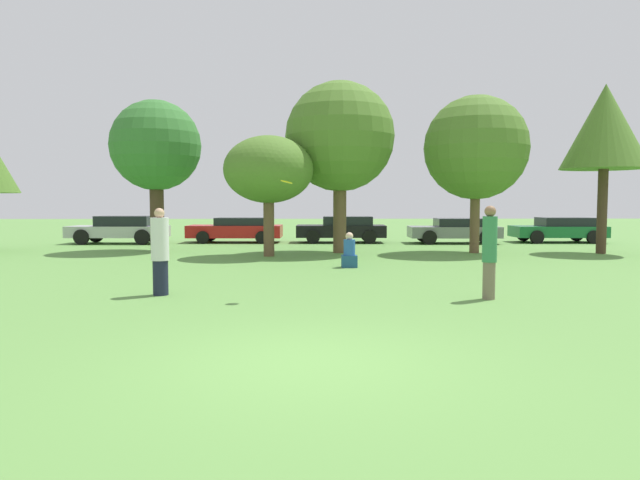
{
  "coord_description": "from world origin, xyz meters",
  "views": [
    {
      "loc": [
        -0.01,
        -7.0,
        1.99
      ],
      "look_at": [
        0.3,
        5.83,
        1.13
      ],
      "focal_mm": 32.05,
      "sensor_mm": 36.0,
      "label": 1
    }
  ],
  "objects_px": {
    "tree_1": "(156,147)",
    "tree_3": "(340,137)",
    "parked_car_silver": "(120,229)",
    "parked_car_green": "(559,229)",
    "person_thrower": "(160,252)",
    "person_catcher": "(489,251)",
    "frisbee": "(286,182)",
    "parked_car_black": "(343,229)",
    "tree_2": "(269,170)",
    "tree_4": "(476,148)",
    "parked_car_grey": "(455,230)",
    "tree_5": "(605,128)",
    "parked_car_red": "(237,229)",
    "bystander_sitting": "(349,253)"
  },
  "relations": [
    {
      "from": "tree_1",
      "to": "tree_3",
      "type": "relative_size",
      "value": 0.91
    },
    {
      "from": "parked_car_silver",
      "to": "parked_car_green",
      "type": "bearing_deg",
      "value": -177.16
    },
    {
      "from": "tree_1",
      "to": "parked_car_green",
      "type": "bearing_deg",
      "value": 13.25
    },
    {
      "from": "person_thrower",
      "to": "person_catcher",
      "type": "height_order",
      "value": "person_catcher"
    },
    {
      "from": "person_thrower",
      "to": "frisbee",
      "type": "height_order",
      "value": "frisbee"
    },
    {
      "from": "parked_car_silver",
      "to": "parked_car_black",
      "type": "height_order",
      "value": "parked_car_silver"
    },
    {
      "from": "tree_2",
      "to": "tree_3",
      "type": "height_order",
      "value": "tree_3"
    },
    {
      "from": "tree_1",
      "to": "parked_car_black",
      "type": "height_order",
      "value": "tree_1"
    },
    {
      "from": "parked_car_green",
      "to": "tree_4",
      "type": "bearing_deg",
      "value": 45.83
    },
    {
      "from": "person_catcher",
      "to": "parked_car_grey",
      "type": "bearing_deg",
      "value": -96.63
    },
    {
      "from": "parked_car_green",
      "to": "tree_1",
      "type": "bearing_deg",
      "value": 15.32
    },
    {
      "from": "tree_4",
      "to": "person_catcher",
      "type": "bearing_deg",
      "value": -104.99
    },
    {
      "from": "tree_2",
      "to": "parked_car_grey",
      "type": "xyz_separation_m",
      "value": [
        8.53,
        6.33,
        -2.49
      ]
    },
    {
      "from": "person_thrower",
      "to": "tree_5",
      "type": "xyz_separation_m",
      "value": [
        14.48,
        9.49,
        3.88
      ]
    },
    {
      "from": "tree_5",
      "to": "parked_car_black",
      "type": "bearing_deg",
      "value": 147.18
    },
    {
      "from": "parked_car_red",
      "to": "tree_1",
      "type": "bearing_deg",
      "value": 62.67
    },
    {
      "from": "tree_1",
      "to": "tree_5",
      "type": "height_order",
      "value": "tree_5"
    },
    {
      "from": "parked_car_red",
      "to": "parked_car_green",
      "type": "bearing_deg",
      "value": -179.2
    },
    {
      "from": "parked_car_red",
      "to": "tree_3",
      "type": "bearing_deg",
      "value": 131.51
    },
    {
      "from": "tree_4",
      "to": "parked_car_green",
      "type": "bearing_deg",
      "value": 43.76
    },
    {
      "from": "frisbee",
      "to": "tree_3",
      "type": "xyz_separation_m",
      "value": [
        1.71,
        10.61,
        2.09
      ]
    },
    {
      "from": "tree_4",
      "to": "parked_car_green",
      "type": "relative_size",
      "value": 1.39
    },
    {
      "from": "parked_car_silver",
      "to": "tree_5",
      "type": "bearing_deg",
      "value": 166.26
    },
    {
      "from": "bystander_sitting",
      "to": "parked_car_green",
      "type": "height_order",
      "value": "parked_car_green"
    },
    {
      "from": "person_thrower",
      "to": "bystander_sitting",
      "type": "distance_m",
      "value": 6.75
    },
    {
      "from": "bystander_sitting",
      "to": "tree_5",
      "type": "distance_m",
      "value": 11.83
    },
    {
      "from": "bystander_sitting",
      "to": "tree_5",
      "type": "relative_size",
      "value": 0.17
    },
    {
      "from": "parked_car_grey",
      "to": "bystander_sitting",
      "type": "bearing_deg",
      "value": 61.59
    },
    {
      "from": "parked_car_green",
      "to": "parked_car_black",
      "type": "bearing_deg",
      "value": 1.17
    },
    {
      "from": "parked_car_grey",
      "to": "parked_car_green",
      "type": "xyz_separation_m",
      "value": [
        5.27,
        0.49,
        0.0
      ]
    },
    {
      "from": "tree_3",
      "to": "parked_car_black",
      "type": "relative_size",
      "value": 1.52
    },
    {
      "from": "bystander_sitting",
      "to": "parked_car_green",
      "type": "distance_m",
      "value": 15.25
    },
    {
      "from": "tree_2",
      "to": "tree_4",
      "type": "relative_size",
      "value": 0.72
    },
    {
      "from": "tree_5",
      "to": "parked_car_green",
      "type": "relative_size",
      "value": 1.47
    },
    {
      "from": "tree_4",
      "to": "parked_car_grey",
      "type": "bearing_deg",
      "value": 83.38
    },
    {
      "from": "tree_2",
      "to": "parked_car_red",
      "type": "height_order",
      "value": "tree_2"
    },
    {
      "from": "frisbee",
      "to": "tree_5",
      "type": "height_order",
      "value": "tree_5"
    },
    {
      "from": "person_catcher",
      "to": "tree_2",
      "type": "height_order",
      "value": "tree_2"
    },
    {
      "from": "frisbee",
      "to": "tree_1",
      "type": "relative_size",
      "value": 0.04
    },
    {
      "from": "tree_1",
      "to": "person_thrower",
      "type": "bearing_deg",
      "value": -75.19
    },
    {
      "from": "person_thrower",
      "to": "frisbee",
      "type": "distance_m",
      "value": 3.12
    },
    {
      "from": "bystander_sitting",
      "to": "parked_car_green",
      "type": "relative_size",
      "value": 0.24
    },
    {
      "from": "bystander_sitting",
      "to": "tree_3",
      "type": "distance_m",
      "value": 6.47
    },
    {
      "from": "person_thrower",
      "to": "tree_3",
      "type": "distance_m",
      "value": 11.61
    },
    {
      "from": "tree_5",
      "to": "parked_car_silver",
      "type": "bearing_deg",
      "value": 164.18
    },
    {
      "from": "parked_car_silver",
      "to": "parked_car_black",
      "type": "relative_size",
      "value": 1.06
    },
    {
      "from": "tree_2",
      "to": "parked_car_silver",
      "type": "relative_size",
      "value": 0.95
    },
    {
      "from": "parked_car_red",
      "to": "parked_car_grey",
      "type": "distance_m",
      "value": 10.61
    },
    {
      "from": "person_thrower",
      "to": "parked_car_green",
      "type": "xyz_separation_m",
      "value": [
        15.54,
        15.51,
        -0.28
      ]
    },
    {
      "from": "frisbee",
      "to": "parked_car_red",
      "type": "distance_m",
      "value": 16.72
    }
  ]
}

